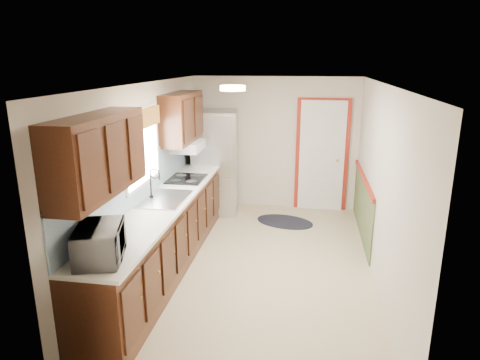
% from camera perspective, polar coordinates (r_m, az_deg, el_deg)
% --- Properties ---
extents(room_shell, '(3.20, 5.20, 2.52)m').
position_cam_1_polar(room_shell, '(5.46, 2.54, 0.01)').
color(room_shell, tan).
rests_on(room_shell, ground).
extents(kitchen_run, '(0.63, 4.00, 2.20)m').
position_cam_1_polar(kitchen_run, '(5.59, -10.58, -4.09)').
color(kitchen_run, '#32160B').
rests_on(kitchen_run, ground).
extents(back_wall_trim, '(1.12, 2.30, 2.08)m').
position_cam_1_polar(back_wall_trim, '(7.66, 11.90, 1.88)').
color(back_wall_trim, maroon).
rests_on(back_wall_trim, ground).
extents(ceiling_fixture, '(0.30, 0.30, 0.06)m').
position_cam_1_polar(ceiling_fixture, '(5.12, -0.98, 12.16)').
color(ceiling_fixture, '#FFD88C').
rests_on(ceiling_fixture, room_shell).
extents(microwave, '(0.48, 0.64, 0.39)m').
position_cam_1_polar(microwave, '(4.05, -18.24, -7.55)').
color(microwave, white).
rests_on(microwave, kitchen_run).
extents(refrigerator, '(0.83, 0.80, 1.83)m').
position_cam_1_polar(refrigerator, '(7.66, -3.25, 2.40)').
color(refrigerator, '#B7B7BC').
rests_on(refrigerator, ground).
extents(rug, '(1.12, 0.89, 0.01)m').
position_cam_1_polar(rug, '(7.39, 5.99, -5.54)').
color(rug, black).
rests_on(rug, ground).
extents(cooktop, '(0.52, 0.62, 0.02)m').
position_cam_1_polar(cooktop, '(6.49, -7.16, 0.16)').
color(cooktop, black).
rests_on(cooktop, kitchen_run).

